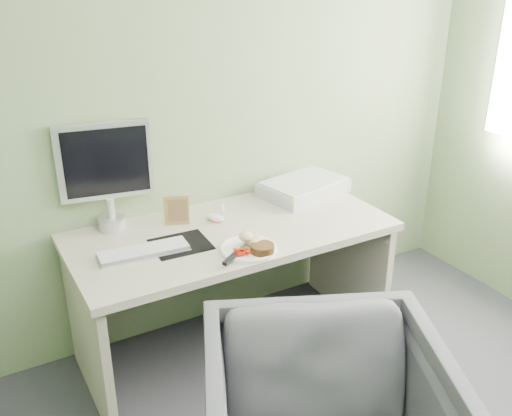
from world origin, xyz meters
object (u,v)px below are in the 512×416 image
plate (249,249)px  scanner (304,188)px  desk (232,261)px  monitor (106,170)px

plate → scanner: bearing=36.7°
desk → monitor: 0.77m
desk → plate: (-0.03, -0.24, 0.19)m
plate → scanner: scanner is taller
desk → monitor: bearing=148.6°
desk → scanner: (0.57, 0.21, 0.22)m
scanner → monitor: 1.12m
monitor → scanner: bearing=3.8°
plate → scanner: size_ratio=0.56×
monitor → plate: bearing=-39.8°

